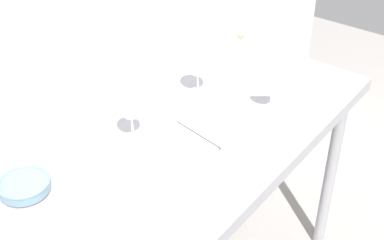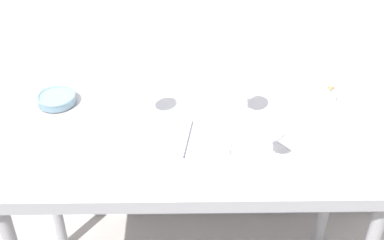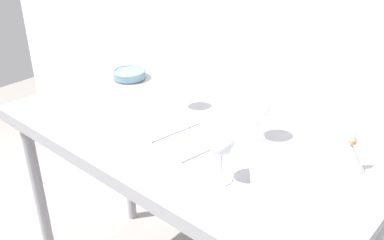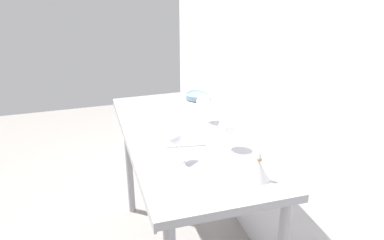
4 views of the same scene
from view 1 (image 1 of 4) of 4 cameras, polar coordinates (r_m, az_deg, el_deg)
The scene contains 9 objects.
steel_counter at distance 1.90m, azimuth 0.46°, elevation -3.98°, with size 1.40×0.65×0.90m.
wine_glass_far_right at distance 1.99m, azimuth 0.62°, elevation 5.67°, with size 0.09×0.09×0.16m.
wine_glass_far_left at distance 1.75m, azimuth -6.34°, elevation 1.17°, with size 0.08×0.08×0.17m.
wine_glass_near_right at distance 1.91m, azimuth 8.39°, elevation 4.13°, with size 0.08×0.08×0.17m.
open_notebook at distance 1.82m, azimuth 0.59°, elevation -1.60°, with size 0.34×0.25×0.01m.
tasting_sheet_upper at distance 2.11m, azimuth 5.88°, elevation 3.72°, with size 0.18×0.23×0.00m, color white.
tasting_sheet_lower at distance 1.68m, azimuth -8.70°, elevation -5.78°, with size 0.15×0.27×0.00m, color white.
tasting_bowl at distance 1.67m, azimuth -17.00°, elevation -6.48°, with size 0.15×0.15×0.04m.
decanter_funnel at distance 2.27m, azimuth 5.00°, elevation 7.50°, with size 0.11×0.11×0.15m.
Camera 1 is at (-1.19, -0.89, 1.98)m, focal length 51.48 mm.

